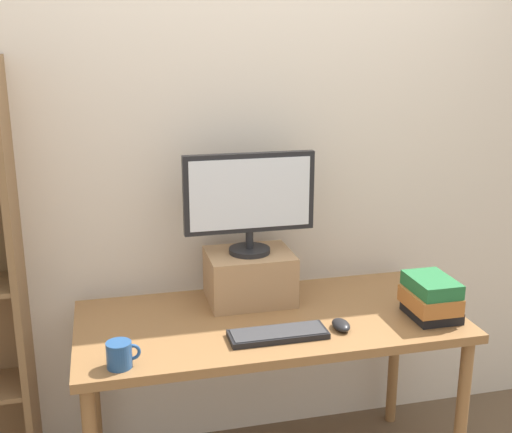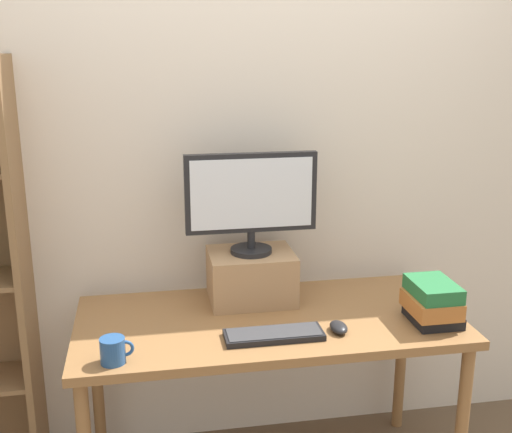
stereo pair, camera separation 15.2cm
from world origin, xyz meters
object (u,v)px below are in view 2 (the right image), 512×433
object	(u,v)px
coffee_mug	(113,350)
computer_mouse	(339,327)
riser_box	(251,276)
keyboard	(274,335)
computer_monitor	(251,198)
book_stack	(432,302)
desk	(268,336)

from	to	relation	value
coffee_mug	computer_mouse	bearing A→B (deg)	6.54
riser_box	coffee_mug	distance (m)	0.72
keyboard	computer_mouse	size ratio (longest dim) A/B	3.55
coffee_mug	riser_box	bearing A→B (deg)	39.43
computer_mouse	computer_monitor	bearing A→B (deg)	127.12
book_stack	coffee_mug	size ratio (longest dim) A/B	2.00
riser_box	computer_monitor	bearing A→B (deg)	-90.00
coffee_mug	keyboard	bearing A→B (deg)	8.69
desk	keyboard	xyz separation A→B (m)	(-0.02, -0.18, 0.09)
computer_monitor	desk	bearing A→B (deg)	-78.79
coffee_mug	computer_monitor	bearing A→B (deg)	39.33
desk	coffee_mug	xyz separation A→B (m)	(-0.59, -0.27, 0.13)
desk	riser_box	world-z (taller)	riser_box
desk	coffee_mug	size ratio (longest dim) A/B	13.07
computer_monitor	keyboard	xyz separation A→B (m)	(0.02, -0.37, -0.43)
computer_mouse	book_stack	bearing A→B (deg)	2.66
computer_monitor	computer_mouse	bearing A→B (deg)	-52.88
computer_mouse	coffee_mug	bearing A→B (deg)	-173.46
keyboard	book_stack	bearing A→B (deg)	2.21
book_stack	desk	bearing A→B (deg)	165.93
desk	riser_box	bearing A→B (deg)	101.13
computer_monitor	book_stack	xyz separation A→B (m)	(0.66, -0.34, -0.36)
desk	coffee_mug	world-z (taller)	coffee_mug
computer_monitor	keyboard	size ratio (longest dim) A/B	1.46
desk	computer_mouse	world-z (taller)	computer_mouse
riser_box	keyboard	distance (m)	0.38
book_stack	coffee_mug	xyz separation A→B (m)	(-1.21, -0.11, -0.04)
book_stack	coffee_mug	distance (m)	1.22
keyboard	coffee_mug	bearing A→B (deg)	-171.31
computer_monitor	keyboard	world-z (taller)	computer_monitor
computer_monitor	coffee_mug	xyz separation A→B (m)	(-0.56, -0.46, -0.40)
desk	riser_box	size ratio (longest dim) A/B	4.30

